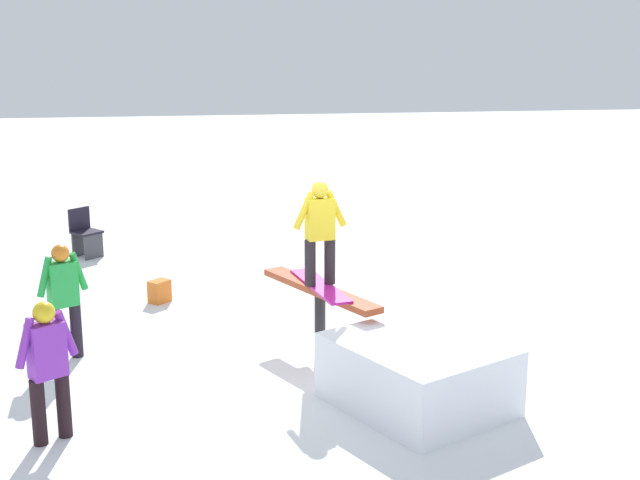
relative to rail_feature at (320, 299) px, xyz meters
The scene contains 8 objects.
ground_plane 0.77m from the rail_feature, ahead, with size 60.00×60.00×0.00m, color white.
rail_feature is the anchor object (origin of this frame).
snow_kicker_ramp 1.88m from the rail_feature, 152.18° to the right, with size 1.80×1.50×0.75m, color white.
main_rider_on_rail 0.80m from the rail_feature, ahead, with size 1.57×0.70×1.34m.
bystander_purple 3.57m from the rail_feature, 122.62° to the left, with size 0.45×0.60×1.48m.
bystander_green 3.19m from the rail_feature, 83.37° to the left, with size 0.39×0.62×1.49m.
folding_chair 6.51m from the rail_feature, 32.66° to the left, with size 0.62×0.62×0.88m.
backpack_on_snow 3.37m from the rail_feature, 39.23° to the left, with size 0.30×0.22×0.34m, color orange.
Camera 1 is at (-10.52, 1.46, 4.14)m, focal length 50.00 mm.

